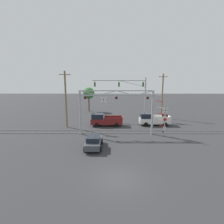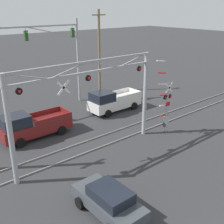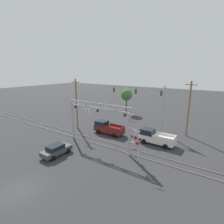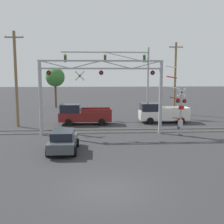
{
  "view_description": "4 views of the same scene",
  "coord_description": "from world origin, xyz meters",
  "views": [
    {
      "loc": [
        -0.47,
        -12.72,
        7.63
      ],
      "look_at": [
        -0.63,
        13.61,
        3.03
      ],
      "focal_mm": 28.0,
      "sensor_mm": 36.0,
      "label": 1
    },
    {
      "loc": [
        -9.73,
        -2.02,
        9.56
      ],
      "look_at": [
        2.3,
        12.44,
        2.42
      ],
      "focal_mm": 45.0,
      "sensor_mm": 36.0,
      "label": 2
    },
    {
      "loc": [
        15.16,
        -6.61,
        10.97
      ],
      "look_at": [
        0.17,
        15.34,
        4.5
      ],
      "focal_mm": 28.0,
      "sensor_mm": 36.0,
      "label": 3
    },
    {
      "loc": [
        -0.51,
        -12.19,
        5.31
      ],
      "look_at": [
        1.04,
        13.84,
        1.7
      ],
      "focal_mm": 45.0,
      "sensor_mm": 36.0,
      "label": 4
    }
  ],
  "objects": [
    {
      "name": "ground_plane",
      "position": [
        0.0,
        0.0,
        0.0
      ],
      "size": [
        200.0,
        200.0,
        0.0
      ],
      "primitive_type": "plane",
      "color": "#303033"
    },
    {
      "name": "traffic_signal_span",
      "position": [
        3.49,
        22.31,
        5.8
      ],
      "size": [
        10.7,
        0.39,
        8.43
      ],
      "color": "#9EA0A5",
      "rests_on": "ground_plane"
    },
    {
      "name": "crossing_gantry",
      "position": [
        -0.01,
        11.99,
        4.1
      ],
      "size": [
        10.68,
        0.31,
        6.43
      ],
      "color": "#9EA0A5",
      "rests_on": "ground_plane"
    },
    {
      "name": "utility_pole_left",
      "position": [
        -8.29,
        16.02,
        4.82
      ],
      "size": [
        1.8,
        0.28,
        9.35
      ],
      "color": "brown",
      "rests_on": "ground_plane"
    },
    {
      "name": "crossing_signal_mast",
      "position": [
        6.65,
        11.09,
        2.11
      ],
      "size": [
        1.91,
        0.35,
        5.98
      ],
      "color": "#9EA0A5",
      "rests_on": "ground_plane"
    },
    {
      "name": "rail_track_near",
      "position": [
        0.0,
        12.28,
        0.05
      ],
      "size": [
        80.0,
        0.08,
        0.1
      ],
      "primitive_type": "cube",
      "color": "gray",
      "rests_on": "ground_plane"
    },
    {
      "name": "pickup_truck_following",
      "position": [
        6.56,
        17.48,
        1.01
      ],
      "size": [
        5.31,
        2.16,
        2.12
      ],
      "color": "silver",
      "rests_on": "ground_plane"
    },
    {
      "name": "sedan_waiting",
      "position": [
        -2.73,
        6.63,
        0.75
      ],
      "size": [
        1.97,
        4.01,
        1.47
      ],
      "color": "#3D4247",
      "rests_on": "ground_plane"
    },
    {
      "name": "rail_track_far",
      "position": [
        0.0,
        13.71,
        0.05
      ],
      "size": [
        80.0,
        0.08,
        0.1
      ],
      "primitive_type": "cube",
      "color": "gray",
      "rests_on": "ground_plane"
    },
    {
      "name": "utility_pole_right",
      "position": [
        9.79,
        23.71,
        4.76
      ],
      "size": [
        1.8,
        0.28,
        9.22
      ],
      "color": "brown",
      "rests_on": "ground_plane"
    },
    {
      "name": "background_tree_beyond_span",
      "position": [
        -6.7,
        31.96,
        4.69
      ],
      "size": [
        2.94,
        2.94,
        6.21
      ],
      "color": "brown",
      "rests_on": "ground_plane"
    },
    {
      "name": "pickup_truck_lead",
      "position": [
        -1.89,
        16.96,
        1.01
      ],
      "size": [
        5.44,
        2.16,
        2.12
      ],
      "color": "maroon",
      "rests_on": "ground_plane"
    }
  ]
}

